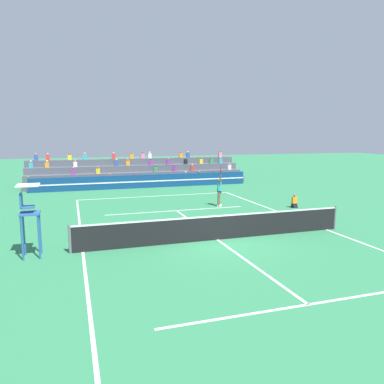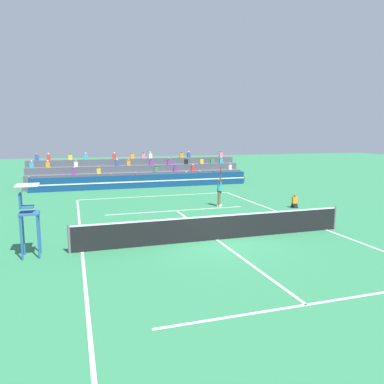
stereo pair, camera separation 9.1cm
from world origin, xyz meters
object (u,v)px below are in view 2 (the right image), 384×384
object	(u,v)px
umpire_chair	(28,211)
ball_kid_courtside	(295,202)
tennis_ball	(247,229)
tennis_player	(219,190)

from	to	relation	value
umpire_chair	ball_kid_courtside	bearing A→B (deg)	19.47
umpire_chair	tennis_ball	bearing A→B (deg)	6.93
tennis_player	tennis_ball	size ratio (longest dim) A/B	36.83
tennis_ball	umpire_chair	bearing A→B (deg)	-173.07
umpire_chair	ball_kid_courtside	distance (m)	15.31
tennis_ball	tennis_player	bearing A→B (deg)	80.69
umpire_chair	tennis_player	distance (m)	12.38
umpire_chair	tennis_player	xyz separation A→B (m)	(10.21, 6.98, -0.73)
ball_kid_courtside	tennis_player	distance (m)	4.63
ball_kid_courtside	umpire_chair	bearing A→B (deg)	-160.53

